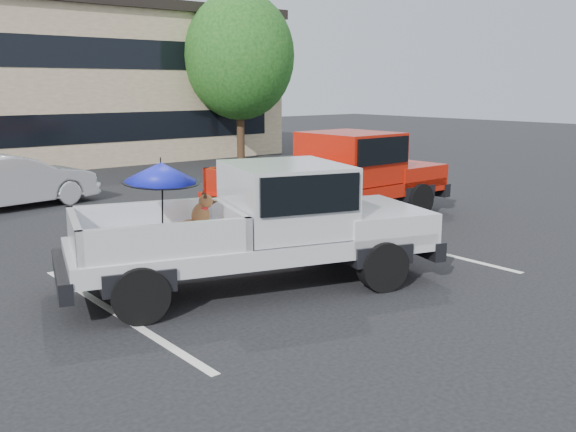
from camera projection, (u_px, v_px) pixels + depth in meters
name	position (u px, v px, depth m)	size (l,w,h in m)	color
ground	(375.00, 304.00, 9.08)	(90.00, 90.00, 0.00)	black
stripe_left	(115.00, 313.00, 8.73)	(0.12, 5.00, 0.01)	silver
stripe_right	(405.00, 245.00, 12.46)	(0.12, 5.00, 0.01)	silver
motel_building	(24.00, 81.00, 25.58)	(20.40, 8.40, 6.30)	tan
tree_right	(240.00, 56.00, 25.95)	(4.46, 4.46, 6.78)	#332114
tree_back	(89.00, 56.00, 30.11)	(4.68, 4.68, 7.11)	#332114
silver_pickup	(271.00, 218.00, 9.78)	(6.02, 3.56, 2.06)	black
red_pickup	(344.00, 172.00, 14.62)	(6.10, 2.34, 2.00)	black
silver_sedan	(12.00, 181.00, 16.14)	(1.44, 4.13, 1.36)	#B8BCC0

